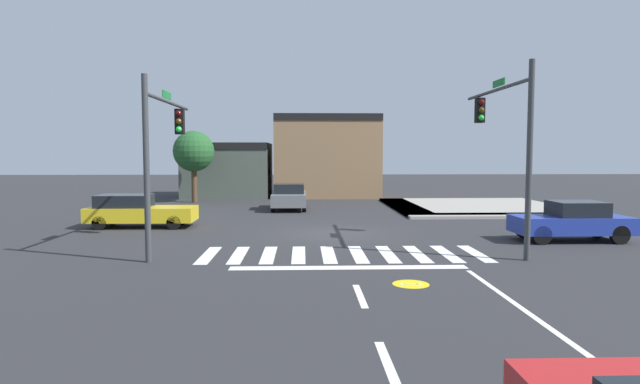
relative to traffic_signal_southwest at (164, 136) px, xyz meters
name	(u,v)px	position (x,y,z in m)	size (l,w,h in m)	color
ground_plane	(335,233)	(5.94, 3.48, -3.83)	(120.00, 120.00, 0.00)	#2B2B2D
crosswalk_near	(343,254)	(5.94, -1.02, -3.83)	(9.09, 2.95, 0.01)	silver
lane_markings	(435,332)	(7.05, -8.54, -3.83)	(6.80, 20.25, 0.01)	white
bike_detector_marking	(411,284)	(7.33, -4.98, -3.83)	(0.92, 0.92, 0.01)	yellow
curb_corner_northeast	(469,207)	(14.43, 12.90, -3.76)	(10.00, 10.60, 0.15)	#9E998E
storefront_row	(289,161)	(3.58, 22.34, -1.18)	(14.37, 6.41, 6.06)	#4C564C
traffic_signal_southwest	(164,136)	(0.00, 0.00, 0.00)	(0.32, 5.78, 5.59)	#383A3D
traffic_signal_southeast	(504,127)	(11.46, -0.09, 0.33)	(0.32, 6.04, 6.06)	#383A3D
car_gray	(289,197)	(3.85, 12.82, -3.09)	(1.94, 4.16, 1.51)	slate
car_blue	(572,221)	(14.65, 1.33, -3.09)	(4.19, 1.72, 1.48)	#23389E
car_yellow	(138,211)	(-2.65, 5.58, -3.11)	(4.62, 1.75, 1.45)	gold
roadside_tree	(194,152)	(-2.56, 17.48, -0.47)	(2.69, 2.69, 4.75)	#4C3823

